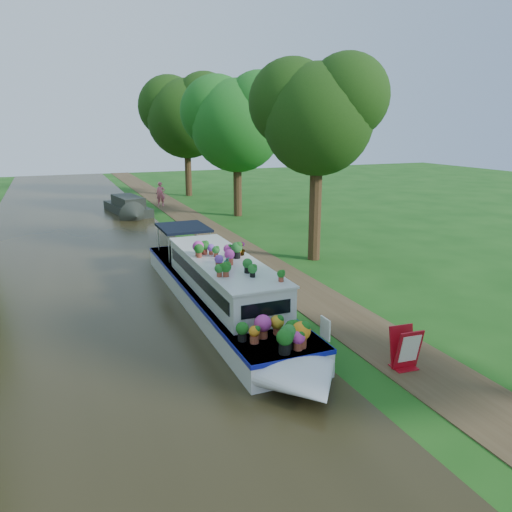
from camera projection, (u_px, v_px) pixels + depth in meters
The scene contains 11 objects.
ground at pixel (264, 288), 19.00m from camera, with size 100.00×100.00×0.00m, color #154611.
canal_water at pixel (100, 309), 16.79m from camera, with size 10.00×100.00×0.02m, color black.
towpath at pixel (292, 284), 19.44m from camera, with size 2.20×100.00×0.03m, color #41331E.
plant_boat at pixel (224, 289), 16.22m from camera, with size 2.29×13.52×2.30m.
tree_near_overhang at pixel (317, 111), 21.45m from camera, with size 5.52×5.28×8.99m.
tree_near_mid at pixel (236, 118), 32.49m from camera, with size 6.90×6.60×9.40m.
tree_near_far at pixel (186, 112), 42.00m from camera, with size 7.59×7.26×10.30m.
second_boat at pixel (128, 207), 34.57m from camera, with size 2.70×6.64×1.24m.
sandwich_board at pixel (405, 350), 12.57m from camera, with size 0.69×0.58×1.08m.
pedestrian_pink at pixel (161, 194), 37.76m from camera, with size 0.66×0.44×1.82m, color #DF5B75.
verge_plant at pixel (256, 291), 18.10m from camera, with size 0.33×0.29×0.37m, color #1C5E1C.
Camera 1 is at (-7.13, -16.59, 6.03)m, focal length 35.00 mm.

